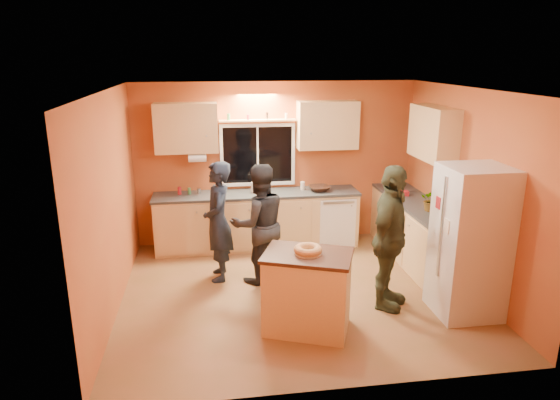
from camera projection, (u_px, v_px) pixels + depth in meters
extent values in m
plane|color=brown|center=(297.00, 292.00, 6.55)|extent=(4.50, 4.50, 0.00)
cube|color=#B05F2D|center=(276.00, 163.00, 8.08)|extent=(4.50, 0.04, 2.60)
cube|color=#B05F2D|center=(340.00, 260.00, 4.28)|extent=(4.50, 0.04, 2.60)
cube|color=#B05F2D|center=(111.00, 205.00, 5.87)|extent=(0.04, 4.00, 2.60)
cube|color=#B05F2D|center=(468.00, 190.00, 6.50)|extent=(0.04, 4.00, 2.60)
cube|color=white|center=(300.00, 90.00, 5.82)|extent=(4.50, 4.00, 0.02)
cube|color=black|center=(258.00, 155.00, 7.98)|extent=(1.10, 0.02, 0.90)
cube|color=white|center=(258.00, 155.00, 7.97)|extent=(1.20, 0.04, 1.00)
cube|color=#DAB972|center=(186.00, 128.00, 7.55)|extent=(0.95, 0.33, 0.75)
cube|color=#DAB972|center=(328.00, 125.00, 7.86)|extent=(0.95, 0.33, 0.75)
cube|color=#DAB972|center=(433.00, 133.00, 7.06)|extent=(0.33, 1.00, 0.75)
cylinder|color=silver|center=(197.00, 158.00, 7.59)|extent=(0.27, 0.12, 0.12)
cube|color=#DAB972|center=(257.00, 221.00, 7.99)|extent=(3.20, 0.60, 0.86)
cube|color=#282B2D|center=(257.00, 194.00, 7.87)|extent=(3.24, 0.62, 0.04)
cube|color=#DAB972|center=(394.00, 215.00, 8.31)|extent=(0.60, 0.60, 0.86)
cube|color=#282B2D|center=(396.00, 188.00, 8.19)|extent=(0.62, 0.62, 0.04)
cube|color=#DAB972|center=(425.00, 240.00, 7.18)|extent=(0.60, 1.80, 0.86)
cube|color=#282B2D|center=(427.00, 210.00, 7.05)|extent=(0.62, 1.84, 0.04)
cube|color=silver|center=(470.00, 242.00, 5.80)|extent=(0.72, 0.70, 1.80)
cube|color=#DAB972|center=(307.00, 293.00, 5.55)|extent=(1.07, 0.90, 0.89)
cube|color=black|center=(308.00, 255.00, 5.42)|extent=(1.12, 0.95, 0.04)
torus|color=tan|center=(308.00, 250.00, 5.40)|extent=(0.31, 0.31, 0.09)
imported|color=black|center=(218.00, 222.00, 6.74)|extent=(0.40, 0.61, 1.65)
imported|color=black|center=(259.00, 224.00, 6.66)|extent=(0.91, 0.78, 1.64)
imported|color=#303220|center=(390.00, 238.00, 5.94)|extent=(0.95, 1.11, 1.78)
imported|color=black|center=(319.00, 188.00, 7.96)|extent=(0.37, 0.37, 0.08)
cylinder|color=beige|center=(255.00, 187.00, 7.84)|extent=(0.14, 0.14, 0.17)
imported|color=gray|center=(431.00, 200.00, 6.91)|extent=(0.36, 0.33, 0.32)
cube|color=#AE1A22|center=(403.00, 193.00, 7.71)|extent=(0.17, 0.14, 0.07)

